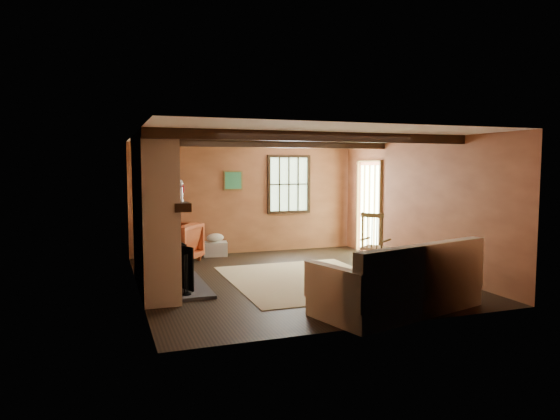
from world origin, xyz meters
name	(u,v)px	position (x,y,z in m)	size (l,w,h in m)	color
ground	(290,278)	(0.00, 0.00, 0.00)	(5.50, 5.50, 0.00)	black
room_envelope	(297,182)	(0.22, 0.26, 1.63)	(5.02, 5.52, 2.44)	#A95F3C
fireplace	(155,219)	(-2.23, 0.00, 1.10)	(1.02, 2.30, 2.40)	#A4553F
rug	(306,280)	(0.20, -0.20, 0.00)	(2.50, 3.00, 0.01)	tan
rocking_chair	(375,246)	(1.66, 0.04, 0.46)	(0.87, 0.80, 1.08)	tan
sofa	(401,286)	(0.68, -2.29, 0.33)	(2.50, 1.60, 0.94)	beige
firewood_pile	(159,253)	(-1.92, 2.47, 0.14)	(0.74, 0.14, 0.27)	brown
laundry_basket	(215,249)	(-0.75, 2.54, 0.15)	(0.50, 0.38, 0.30)	silver
basket_pillow	(215,238)	(-0.75, 2.54, 0.39)	(0.37, 0.29, 0.18)	beige
armchair	(176,243)	(-1.64, 2.08, 0.39)	(0.84, 0.87, 0.79)	#BF6026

